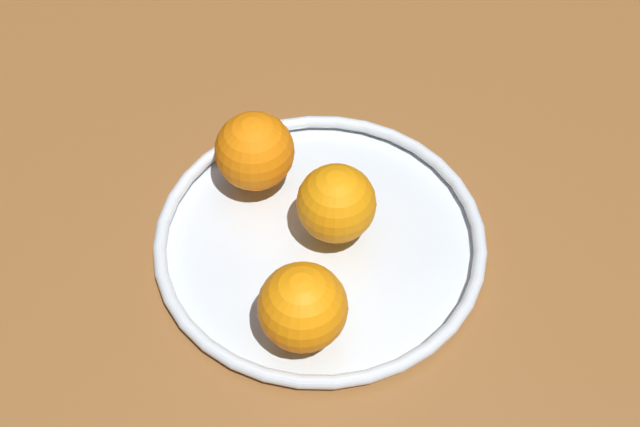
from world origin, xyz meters
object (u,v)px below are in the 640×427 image
orange_front_left (255,151)px  orange_front_right (303,307)px  fruit_bowl (320,240)px  orange_back_right (334,201)px

orange_front_left → orange_front_right: size_ratio=1.00×
orange_front_right → fruit_bowl: bearing=55.0°
orange_front_right → orange_back_right: bearing=49.5°
fruit_bowl → orange_back_right: bearing=12.8°
orange_front_left → orange_front_right: (-3.46, -16.76, 0.01)cm
fruit_bowl → orange_front_right: orange_front_right is taller
orange_back_right → orange_front_left: (-3.84, 8.22, 0.14)cm
orange_front_right → orange_front_left: bearing=78.3°
fruit_bowl → orange_back_right: size_ratio=4.26×
orange_back_right → fruit_bowl: bearing=-167.2°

